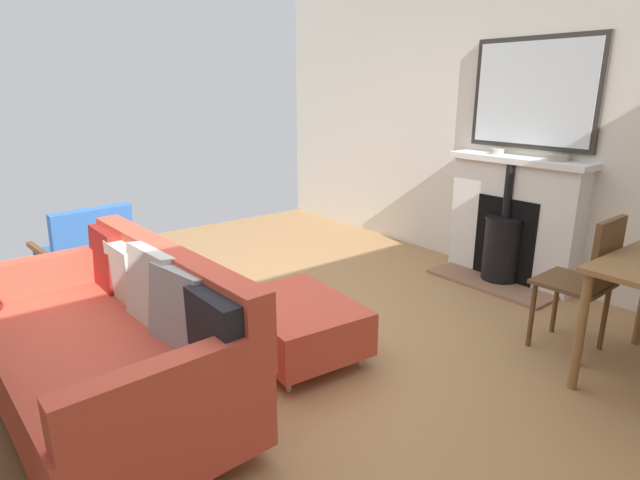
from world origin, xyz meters
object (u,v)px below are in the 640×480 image
fireplace (511,226)px  mantel_bowl_far (559,157)px  sofa (116,345)px  dining_chair_near_fireplace (588,275)px  mantel_bowl_near (497,151)px  ottoman (297,322)px  armchair_accent (87,247)px

fireplace → mantel_bowl_far: 0.71m
mantel_bowl_far → sofa: size_ratio=0.08×
dining_chair_near_fireplace → fireplace: bearing=-128.1°
sofa → mantel_bowl_near: bearing=-179.0°
fireplace → ottoman: (2.25, -0.06, -0.26)m
sofa → dining_chair_near_fireplace: size_ratio=2.00×
mantel_bowl_near → ottoman: (2.27, 0.17, -0.89)m
ottoman → dining_chair_near_fireplace: size_ratio=0.97×
fireplace → armchair_accent: fireplace is taller
sofa → ottoman: sofa is taller
mantel_bowl_far → armchair_accent: size_ratio=0.19×
mantel_bowl_far → sofa: mantel_bowl_far is taller
mantel_bowl_near → sofa: (3.34, 0.06, -0.74)m
fireplace → mantel_bowl_near: 0.66m
ottoman → sofa: bearing=-6.0°
mantel_bowl_near → dining_chair_near_fireplace: 1.63m
mantel_bowl_far → sofa: 3.46m
ottoman → mantel_bowl_near: bearing=-175.8°
mantel_bowl_near → dining_chair_near_fireplace: (0.84, 1.26, -0.58)m
ottoman → armchair_accent: armchair_accent is taller
mantel_bowl_near → armchair_accent: bearing=-28.2°
mantel_bowl_near → dining_chair_near_fireplace: size_ratio=0.13×
ottoman → armchair_accent: bearing=-67.2°
mantel_bowl_far → armchair_accent: bearing=-35.7°
mantel_bowl_far → ottoman: size_ratio=0.17×
armchair_accent → dining_chair_near_fireplace: bearing=127.1°
fireplace → sofa: size_ratio=0.68×
mantel_bowl_far → sofa: bearing=-8.5°
armchair_accent → dining_chair_near_fireplace: 3.63m
fireplace → dining_chair_near_fireplace: fireplace is taller
sofa → armchair_accent: 1.71m
fireplace → ottoman: bearing=-1.4°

